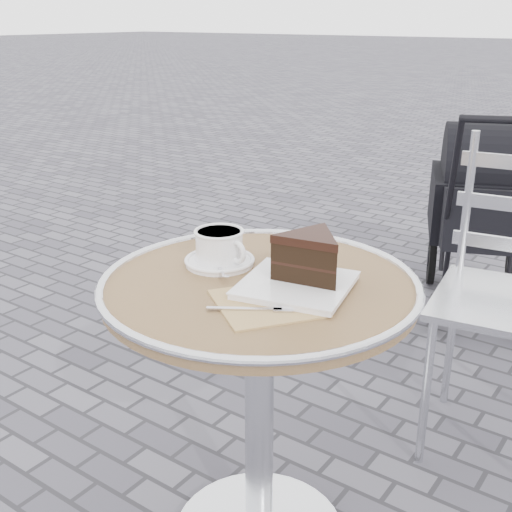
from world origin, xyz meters
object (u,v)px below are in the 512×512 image
Objects in this scene: cake_plate_set at (306,263)px; cappuccino_set at (220,249)px; cafe_table at (259,347)px; baby_stroller at (484,216)px.

cappuccino_set is at bearing 167.51° from cake_plate_set.
cafe_table is 4.36× the size of cappuccino_set.
cafe_table is at bearing -111.94° from baby_stroller.
cappuccino_set is 0.17× the size of baby_stroller.
cappuccino_set is (-0.14, 0.03, 0.20)m from cafe_table.
cafe_table is at bearing -3.55° from cappuccino_set.
baby_stroller is (-0.02, 1.79, -0.13)m from cafe_table.
cake_plate_set is 0.38× the size of baby_stroller.
cafe_table is at bearing -174.25° from cake_plate_set.
cappuccino_set is 0.44× the size of cake_plate_set.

